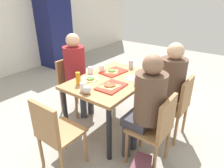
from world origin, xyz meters
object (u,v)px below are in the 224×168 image
Objects in this scene: pizza_slice_b at (112,71)px; plastic_cup_d at (102,69)px; drink_fridge at (55,29)px; chair_left_end at (55,131)px; chair_near_left at (157,127)px; tray_red_near at (111,87)px; soda_can at (131,64)px; main_table at (112,85)px; plastic_cup_c at (83,87)px; chair_far_side at (72,81)px; plastic_cup_a at (90,70)px; chair_near_right at (177,104)px; person_far_side at (77,68)px; person_in_brown_jacket at (168,83)px; condiment_bottle at (78,79)px; pizza_slice_c at (91,79)px; paper_plate_center at (90,79)px; plastic_cup_b at (137,81)px; paper_plate_near_edge at (134,78)px; person_in_red at (146,102)px; tray_red_far at (114,72)px; foil_bundle at (87,89)px; pizza_slice_a at (110,85)px.

pizza_slice_b is 0.15m from plastic_cup_d.
chair_left_end is at bearing -129.76° from drink_fridge.
plastic_cup_d is at bearing 68.60° from chair_near_left.
soda_can is (0.72, 0.17, 0.05)m from tray_red_near.
pizza_slice_b is (0.20, 0.15, 0.12)m from main_table.
plastic_cup_c is at bearing 142.33° from tray_red_near.
plastic_cup_d is (0.12, -0.53, 0.29)m from chair_far_side.
chair_near_right is at bearing -74.05° from plastic_cup_a.
soda_can is (0.51, -0.64, 0.06)m from person_far_side.
person_in_brown_jacket reaches higher than tray_red_near.
chair_far_side is 5.36× the size of condiment_bottle.
plastic_cup_a is (0.16, 0.14, 0.03)m from pizza_slice_c.
person_far_side is at bearing 47.86° from condiment_bottle.
pizza_slice_c is (-0.01, -0.02, 0.01)m from paper_plate_center.
plastic_cup_b is at bearing -40.98° from tray_red_near.
condiment_bottle is (0.09, 0.17, 0.03)m from plastic_cup_c.
paper_plate_near_edge is at bearing -51.87° from main_table.
tray_red_near is 1.64× the size of paper_plate_near_edge.
person_in_brown_jacket is at bearing -79.06° from plastic_cup_d.
chair_far_side is at bearing 102.77° from plastic_cup_d.
pizza_slice_c is at bearing 132.01° from main_table.
pizza_slice_c is at bearing -120.84° from drink_fridge.
chair_left_end is (-0.68, 0.80, 0.00)m from chair_near_left.
soda_can reaches higher than tray_red_near.
person_in_red is 0.90m from condiment_bottle.
chair_left_end is at bearing -146.13° from person_far_side.
plastic_cup_d reaches higher than tray_red_far.
tray_red_near is at bearing 80.08° from person_in_red.
chair_left_end is 0.87m from paper_plate_center.
plastic_cup_c is at bearing 177.59° from soda_can.
soda_can reaches higher than pizza_slice_b.
person_in_brown_jacket is 12.68× the size of plastic_cup_d.
plastic_cup_d is 0.69m from foil_bundle.
pizza_slice_a is (0.07, 0.53, 0.02)m from person_in_red.
person_in_red is (-0.30, -1.46, 0.25)m from chair_far_side.
person_in_red is 1.00× the size of person_far_side.
chair_far_side is (0.00, 0.80, -0.15)m from main_table.
person_in_brown_jacket reaches higher than main_table.
paper_plate_near_edge is at bearing -12.07° from tray_red_near.
plastic_cup_a is at bearing 148.30° from soda_can.
person_in_red is 5.95× the size of pizza_slice_c.
foil_bundle is (-0.63, -0.29, 0.00)m from plastic_cup_d.
plastic_cup_a reaches higher than pizza_slice_b.
person_in_red is 12.68× the size of foil_bundle.
chair_near_right is 0.90m from soda_can.
tray_red_far is at bearing 5.98° from chair_left_end.
main_table is at bearing -85.16° from plastic_cup_a.
chair_near_right is 8.58× the size of plastic_cup_d.
pizza_slice_a reaches higher than pizza_slice_c.
main_table is 0.73m from person_in_brown_jacket.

